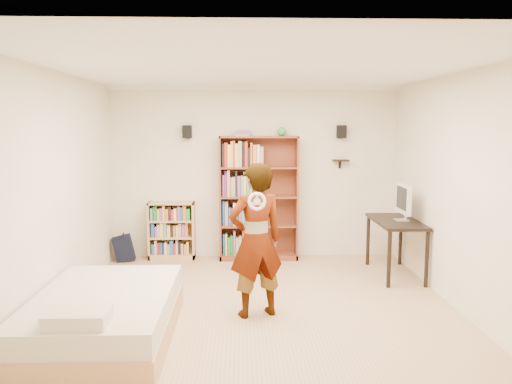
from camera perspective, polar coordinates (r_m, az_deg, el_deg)
ground at (r=5.78m, az=0.63°, el=-13.70°), size 4.50×5.00×0.01m
room_shell at (r=5.39m, az=0.66°, el=4.01°), size 4.52×5.02×2.71m
crown_molding at (r=5.41m, az=0.68°, el=13.65°), size 4.50×5.00×0.06m
speaker_left at (r=7.82m, az=-7.88°, el=6.84°), size 0.14×0.12×0.20m
speaker_right at (r=7.94m, az=9.75°, el=6.82°), size 0.14×0.12×0.20m
wall_shelf at (r=7.97m, az=9.66°, el=3.58°), size 0.25×0.16×0.02m
tall_bookshelf at (r=7.79m, az=0.30°, el=-0.73°), size 1.22×0.36×1.93m
low_bookshelf at (r=7.99m, az=-9.61°, el=-4.37°), size 0.72×0.27×0.90m
computer_desk at (r=7.31m, az=15.63°, el=-6.15°), size 0.58×1.16×0.79m
imac at (r=7.15m, az=16.33°, el=-1.15°), size 0.13×0.52×0.51m
daybed at (r=5.24m, az=-16.97°, el=-12.87°), size 1.31×2.01×0.59m
person at (r=5.48m, az=-0.00°, el=-5.55°), size 0.72×0.59×1.71m
wii_wheel at (r=5.07m, az=0.11°, el=-1.09°), size 0.19×0.07×0.19m
navy_bag at (r=8.04m, az=-14.88°, el=-6.21°), size 0.34×0.24×0.42m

